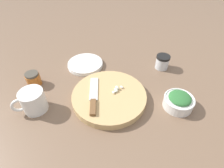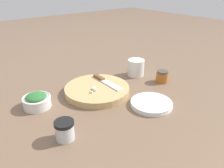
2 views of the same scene
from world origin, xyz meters
name	(u,v)px [view 2 (image 2 of 2)]	position (x,y,z in m)	size (l,w,h in m)	color
ground_plane	(113,100)	(0.00, 0.00, 0.00)	(5.00, 5.00, 0.00)	brown
cutting_board	(97,90)	(0.01, -0.11, 0.02)	(0.31, 0.31, 0.03)	tan
chef_knife	(105,81)	(-0.05, -0.12, 0.04)	(0.04, 0.22, 0.01)	brown
garlic_cloves	(94,89)	(0.04, -0.09, 0.04)	(0.05, 0.05, 0.02)	silver
herb_bowl	(37,101)	(0.29, -0.16, 0.03)	(0.12, 0.12, 0.06)	silver
spice_jar	(65,130)	(0.30, 0.10, 0.04)	(0.07, 0.07, 0.07)	silver
coffee_mug	(136,67)	(-0.29, -0.14, 0.05)	(0.12, 0.09, 0.09)	silver
plate_stack	(151,104)	(-0.10, 0.14, 0.01)	(0.19, 0.19, 0.02)	silver
honey_jar	(162,76)	(-0.33, 0.01, 0.03)	(0.06, 0.06, 0.06)	#B26023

